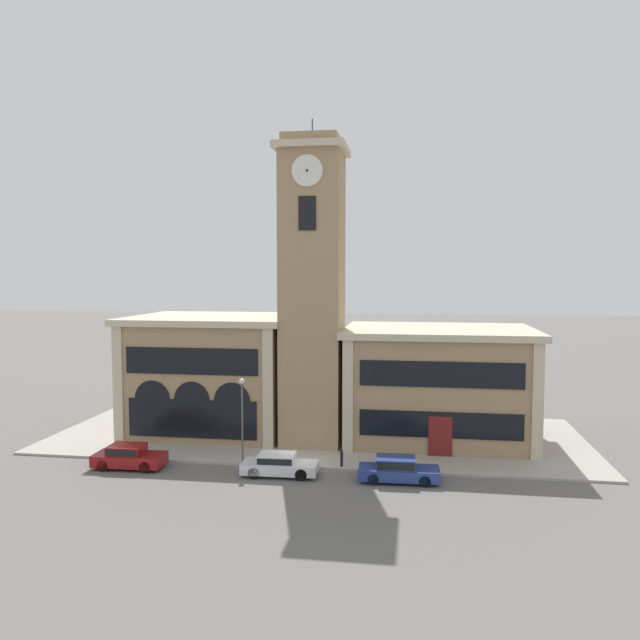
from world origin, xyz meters
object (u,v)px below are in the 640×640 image
Objects in this scene: parked_car_far at (398,469)px; street_lamp at (242,406)px; parked_car_mid at (279,464)px; bollard at (342,458)px; parked_car_near at (129,456)px.

street_lamp reaches higher than parked_car_far.
bollard is (3.52, 1.82, -0.02)m from parked_car_mid.
parked_car_near is 16.37m from parked_car_far.
parked_car_near is at bearing 178.10° from parked_car_far.
parked_car_mid is 0.97× the size of parked_car_far.
street_lamp is at bearing 179.80° from bollard.
parked_car_near is 4.09× the size of bollard.
bollard is (6.24, -0.02, -2.98)m from street_lamp.
parked_car_far reaches higher than parked_car_mid.
bollard is at bearing 25.45° from parked_car_mid.
street_lamp is at bearing 13.50° from parked_car_near.
parked_car_far reaches higher than bollard.
parked_car_far is 0.89× the size of street_lamp.
parked_car_mid is 4.43m from street_lamp.
parked_car_far is 4.40× the size of bollard.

